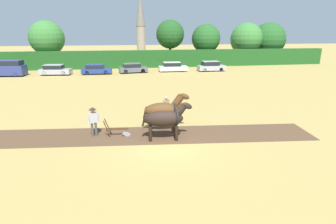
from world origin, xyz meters
name	(u,v)px	position (x,y,z in m)	size (l,w,h in m)	color
ground_plane	(169,145)	(0.00, 0.00, 0.00)	(240.00, 240.00, 0.00)	#A88E4C
plowed_furrow_strip	(98,136)	(-3.89, 1.95, 0.00)	(25.45, 2.88, 0.01)	brown
hedgerow	(134,59)	(0.00, 33.22, 1.47)	(71.58, 1.36, 2.94)	#1E511E
tree_left	(47,38)	(-14.36, 35.68, 4.95)	(5.74, 5.74, 7.84)	#4C3823
tree_center_left	(170,34)	(6.73, 35.67, 5.53)	(5.08, 5.08, 8.09)	#4C3823
tree_center	(206,39)	(13.60, 35.85, 4.76)	(5.32, 5.32, 7.44)	#4C3823
tree_center_right	(246,39)	(22.56, 37.58, 4.61)	(6.32, 6.32, 7.78)	#423323
tree_right	(268,40)	(27.35, 37.59, 4.47)	(6.71, 6.71, 7.83)	brown
church_spire	(141,21)	(3.59, 62.83, 8.82)	(2.60, 2.60, 16.85)	gray
draft_horse_lead_left	(165,118)	(-0.06, 0.84, 1.25)	(2.89, 1.17, 2.24)	black
draft_horse_lead_right	(164,110)	(0.10, 2.18, 1.34)	(2.89, 1.23, 2.45)	#513319
plow	(120,131)	(-2.62, 1.81, 0.31)	(1.55, 0.50, 1.13)	#4C331E
farmer_at_plow	(93,120)	(-4.09, 2.05, 1.01)	(0.61, 0.43, 1.72)	#4C4C4C
farmer_beside_team	(166,106)	(0.55, 4.03, 1.04)	(0.50, 0.54, 1.76)	#38332D
parked_van	(6,68)	(-18.10, 27.04, 1.13)	(5.18, 2.40, 2.21)	navy
parked_car_left	(55,70)	(-11.65, 27.00, 0.72)	(4.44, 2.32, 1.49)	#A8A8B2
parked_car_center_left	(96,69)	(-5.91, 26.86, 0.69)	(4.35, 1.95, 1.43)	navy
parked_car_center	(133,68)	(-0.58, 27.23, 0.70)	(4.41, 2.39, 1.44)	#565B66
parked_car_center_right	(173,67)	(5.62, 27.49, 0.71)	(4.46, 1.88, 1.47)	silver
parked_car_right	(211,66)	(11.69, 26.92, 0.75)	(4.32, 1.78, 1.57)	#A8A8B2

